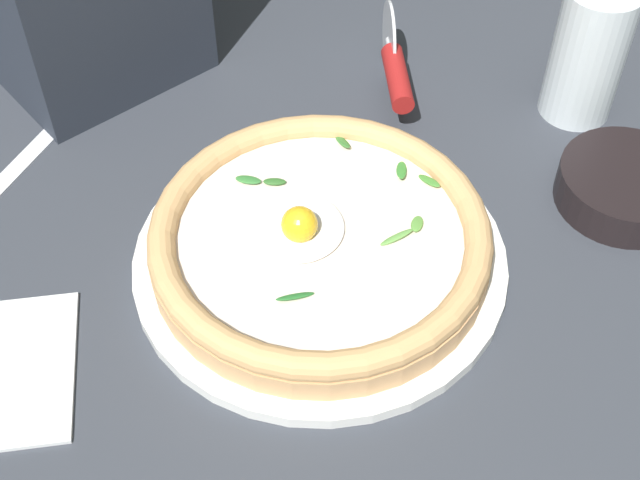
# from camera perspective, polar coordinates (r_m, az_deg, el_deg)

# --- Properties ---
(ground_plane) EXTENTS (2.40, 2.40, 0.03)m
(ground_plane) POSITION_cam_1_polar(r_m,az_deg,el_deg) (0.77, -1.94, -2.99)
(ground_plane) COLOR #33373F
(ground_plane) RESTS_ON ground
(pizza_plate) EXTENTS (0.32, 0.32, 0.01)m
(pizza_plate) POSITION_cam_1_polar(r_m,az_deg,el_deg) (0.76, 0.00, -1.29)
(pizza_plate) COLOR white
(pizza_plate) RESTS_ON ground
(pizza) EXTENTS (0.29, 0.29, 0.06)m
(pizza) POSITION_cam_1_polar(r_m,az_deg,el_deg) (0.74, -0.02, 0.05)
(pizza) COLOR tan
(pizza) RESTS_ON pizza_plate
(side_bowl) EXTENTS (0.12, 0.12, 0.04)m
(side_bowl) POSITION_cam_1_polar(r_m,az_deg,el_deg) (0.85, 19.14, 3.31)
(side_bowl) COLOR black
(side_bowl) RESTS_ON ground
(pizza_cutter) EXTENTS (0.11, 0.11, 0.08)m
(pizza_cutter) POSITION_cam_1_polar(r_m,az_deg,el_deg) (0.91, 4.85, 11.23)
(pizza_cutter) COLOR silver
(pizza_cutter) RESTS_ON ground
(table_knife) EXTENTS (0.09, 0.24, 0.01)m
(table_knife) POSITION_cam_1_polar(r_m,az_deg,el_deg) (0.93, -16.43, 7.50)
(table_knife) COLOR silver
(table_knife) RESTS_ON ground
(drinking_glass) EXTENTS (0.07, 0.07, 0.14)m
(drinking_glass) POSITION_cam_1_polar(r_m,az_deg,el_deg) (0.91, 16.82, 10.96)
(drinking_glass) COLOR silver
(drinking_glass) RESTS_ON ground
(folded_napkin) EXTENTS (0.17, 0.16, 0.01)m
(folded_napkin) POSITION_cam_1_polar(r_m,az_deg,el_deg) (0.74, -19.05, -7.87)
(folded_napkin) COLOR white
(folded_napkin) RESTS_ON ground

